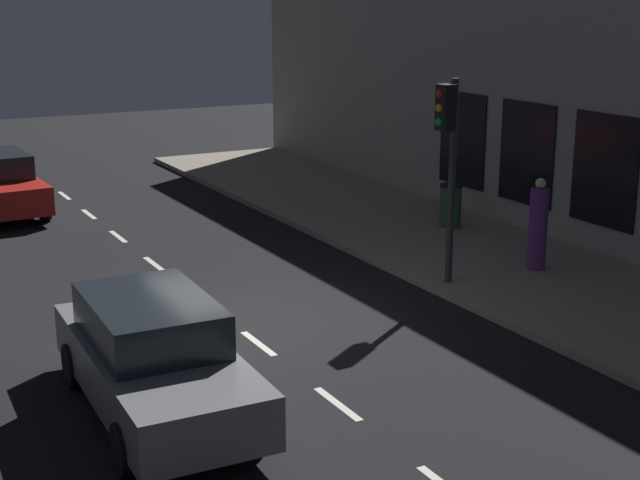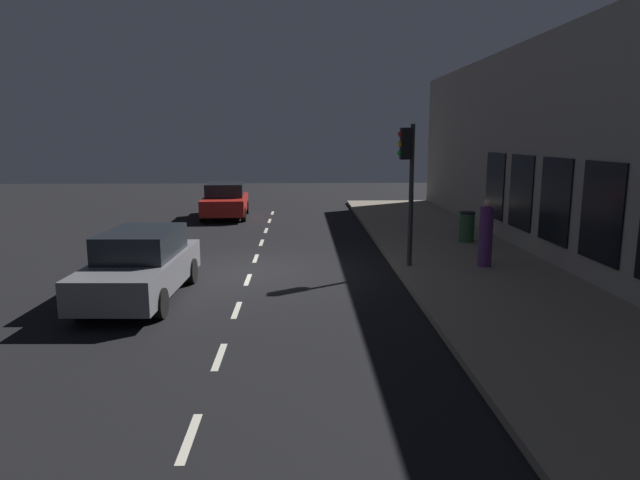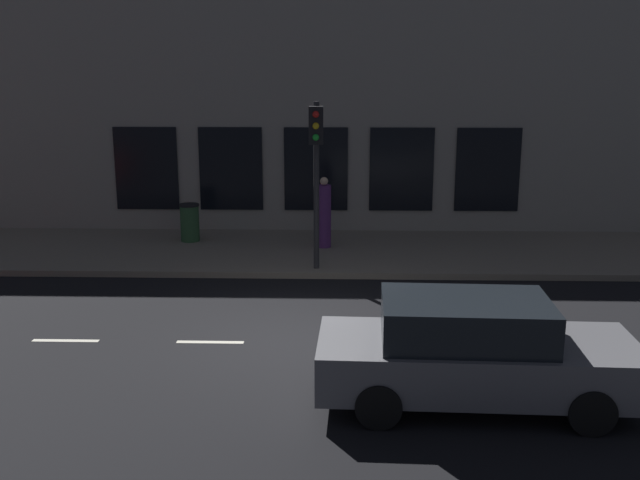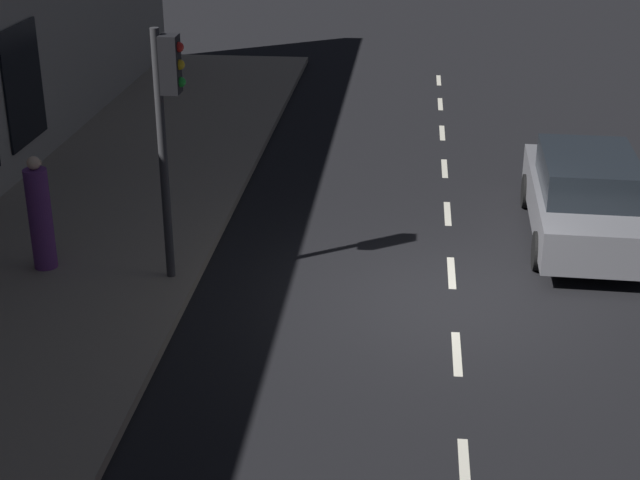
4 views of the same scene
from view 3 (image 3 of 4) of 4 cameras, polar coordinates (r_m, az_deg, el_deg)
The scene contains 8 objects.
ground_plane at distance 12.93m, azimuth -1.59°, elevation -8.14°, with size 60.00×60.00×0.00m, color black.
sidewalk at distance 18.86m, azimuth -0.54°, elevation -0.93°, with size 4.50×32.00×0.15m.
building_facade at distance 20.86m, azimuth -0.30°, elevation 9.51°, with size 0.65×32.00×6.67m.
lane_centre_line at distance 12.92m, azimuth 2.88°, elevation -8.17°, with size 0.12×27.20×0.01m.
traffic_light at distance 16.42m, azimuth -0.30°, elevation 6.77°, with size 0.48×0.32×3.87m.
parked_car_1 at distance 10.69m, azimuth 12.00°, elevation -8.66°, with size 1.97×4.59×1.58m.
pedestrian_0 at distance 18.87m, azimuth 0.32°, elevation 1.99°, with size 0.49×0.49×1.85m.
trash_bin at distance 19.92m, azimuth -10.23°, elevation 1.38°, with size 0.53×0.53×1.02m.
Camera 3 is at (-12.01, -0.70, 4.76)m, focal length 40.56 mm.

